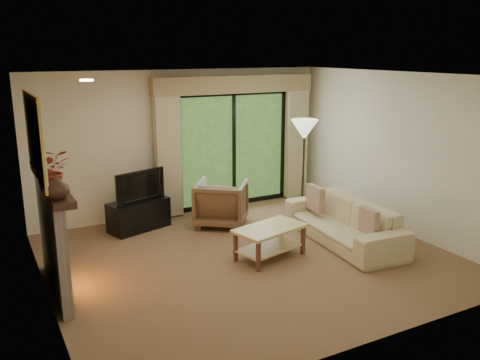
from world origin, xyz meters
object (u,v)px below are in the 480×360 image
armchair (221,203)px  sofa (343,222)px  media_console (139,215)px  coffee_table (270,242)px

armchair → sofa: (1.33, -1.62, -0.06)m
sofa → media_console: bearing=-123.3°
media_console → armchair: armchair is taller
media_console → coffee_table: media_console is taller
media_console → sofa: bearing=-55.2°
armchair → sofa: armchair is taller
media_console → sofa: 3.36m
media_console → coffee_table: (1.31, -2.06, -0.02)m
armchair → coffee_table: bearing=126.7°
media_console → armchair: (1.32, -0.44, 0.14)m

